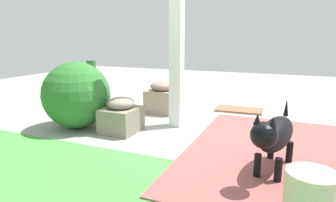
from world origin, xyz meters
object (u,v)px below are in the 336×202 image
round_shrub (77,95)px  dog (275,135)px  stone_planter_mid (121,116)px  doormat (239,110)px  ceramic_urn (309,201)px  porch_pillar (177,29)px  terracotta_pot_tall (93,92)px  stone_planter_nearest (162,98)px

round_shrub → dog: bearing=170.5°
round_shrub → dog: round_shrub is taller
stone_planter_mid → round_shrub: 0.63m
doormat → ceramic_urn: bearing=107.6°
porch_pillar → round_shrub: (1.10, 0.54, -0.79)m
terracotta_pot_tall → doormat: terracotta_pot_tall is taller
porch_pillar → dog: porch_pillar is taller
stone_planter_nearest → round_shrub: bearing=58.1°
stone_planter_nearest → doormat: stone_planter_nearest is taller
stone_planter_nearest → round_shrub: 1.27m
dog → ceramic_urn: (-0.24, 0.66, -0.16)m
dog → terracotta_pot_tall: bearing=-24.1°
stone_planter_mid → dog: bearing=165.6°
stone_planter_nearest → stone_planter_mid: bearing=85.7°
stone_planter_nearest → terracotta_pot_tall: size_ratio=0.63×
terracotta_pot_tall → ceramic_urn: 3.48m
porch_pillar → ceramic_urn: 2.38m
dog → porch_pillar: bearing=-37.4°
stone_planter_nearest → dog: bearing=138.4°
terracotta_pot_tall → doormat: (-2.09, -0.79, -0.26)m
doormat → dog: bearing=106.8°
terracotta_pot_tall → doormat: size_ratio=1.10×
ceramic_urn → stone_planter_mid: bearing=-29.5°
stone_planter_nearest → doormat: bearing=-152.4°
round_shrub → doormat: bearing=-136.5°
ceramic_urn → doormat: (0.84, -2.66, -0.16)m
porch_pillar → stone_planter_mid: size_ratio=5.42×
porch_pillar → terracotta_pot_tall: 1.77m
stone_planter_nearest → ceramic_urn: size_ratio=1.34×
porch_pillar → doormat: (-0.61, -1.07, -1.18)m
round_shrub → dog: size_ratio=0.97×
porch_pillar → stone_planter_nearest: (0.43, -0.53, -0.97)m
stone_planter_nearest → ceramic_urn: stone_planter_nearest is taller
porch_pillar → stone_planter_nearest: size_ratio=5.02×
porch_pillar → terracotta_pot_tall: bearing=-10.6°
dog → doormat: dog is taller
ceramic_urn → doormat: 2.80m
dog → round_shrub: bearing=-9.5°
porch_pillar → ceramic_urn: size_ratio=6.74×
ceramic_urn → terracotta_pot_tall: bearing=-32.5°
dog → doormat: bearing=-73.2°
stone_planter_mid → porch_pillar: bearing=-136.1°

